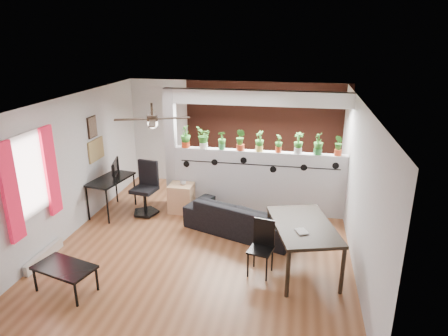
% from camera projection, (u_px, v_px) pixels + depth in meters
% --- Properties ---
extents(room_shell, '(6.30, 7.10, 2.90)m').
position_uv_depth(room_shell, '(205.00, 175.00, 7.04)').
color(room_shell, brown).
rests_on(room_shell, ground).
extents(partition_wall, '(3.60, 0.18, 1.35)m').
position_uv_depth(partition_wall, '(258.00, 181.00, 8.49)').
color(partition_wall, '#BCBCC1').
rests_on(partition_wall, ground).
extents(ceiling_header, '(3.60, 0.18, 0.30)m').
position_uv_depth(ceiling_header, '(261.00, 98.00, 7.92)').
color(ceiling_header, silver).
rests_on(ceiling_header, room_shell).
extents(pier_column, '(0.22, 0.20, 2.60)m').
position_uv_depth(pier_column, '(171.00, 149.00, 8.63)').
color(pier_column, '#BCBCC1').
rests_on(pier_column, ground).
extents(brick_panel, '(3.90, 0.05, 2.60)m').
position_uv_depth(brick_panel, '(266.00, 136.00, 9.66)').
color(brick_panel, '#9B412D').
rests_on(brick_panel, ground).
extents(vine_decal, '(3.31, 0.01, 0.30)m').
position_uv_depth(vine_decal, '(258.00, 165.00, 8.27)').
color(vine_decal, black).
rests_on(vine_decal, partition_wall).
extents(window_assembly, '(0.09, 1.30, 1.55)m').
position_uv_depth(window_assembly, '(30.00, 178.00, 6.32)').
color(window_assembly, white).
rests_on(window_assembly, room_shell).
extents(baseboard_heater, '(0.08, 1.00, 0.18)m').
position_uv_depth(baseboard_heater, '(44.00, 256.00, 6.77)').
color(baseboard_heater, beige).
rests_on(baseboard_heater, ground).
extents(corkboard, '(0.03, 0.60, 0.45)m').
position_uv_depth(corkboard, '(96.00, 150.00, 8.37)').
color(corkboard, olive).
rests_on(corkboard, room_shell).
extents(framed_art, '(0.03, 0.34, 0.44)m').
position_uv_depth(framed_art, '(92.00, 127.00, 8.16)').
color(framed_art, '#8C7259').
rests_on(framed_art, room_shell).
extents(ceiling_fan, '(1.19, 1.19, 0.43)m').
position_uv_depth(ceiling_fan, '(152.00, 120.00, 6.58)').
color(ceiling_fan, black).
rests_on(ceiling_fan, room_shell).
extents(potted_plant_0, '(0.25, 0.29, 0.48)m').
position_uv_depth(potted_plant_0, '(185.00, 136.00, 8.48)').
color(potted_plant_0, red).
rests_on(potted_plant_0, partition_wall).
extents(potted_plant_1, '(0.24, 0.28, 0.47)m').
position_uv_depth(potted_plant_1, '(203.00, 137.00, 8.41)').
color(potted_plant_1, white).
rests_on(potted_plant_1, partition_wall).
extents(potted_plant_2, '(0.23, 0.21, 0.39)m').
position_uv_depth(potted_plant_2, '(222.00, 140.00, 8.35)').
color(potted_plant_2, '#318845').
rests_on(potted_plant_2, partition_wall).
extents(potted_plant_3, '(0.30, 0.29, 0.46)m').
position_uv_depth(potted_plant_3, '(241.00, 139.00, 8.27)').
color(potted_plant_3, '#AC391B').
rests_on(potted_plant_3, partition_wall).
extents(potted_plant_4, '(0.27, 0.28, 0.43)m').
position_uv_depth(potted_plant_4, '(259.00, 141.00, 8.20)').
color(potted_plant_4, '#EACB52').
rests_on(potted_plant_4, partition_wall).
extents(potted_plant_5, '(0.17, 0.20, 0.37)m').
position_uv_depth(potted_plant_5, '(279.00, 143.00, 8.14)').
color(potted_plant_5, red).
rests_on(potted_plant_5, partition_wall).
extents(potted_plant_6, '(0.22, 0.18, 0.43)m').
position_uv_depth(potted_plant_6, '(298.00, 142.00, 8.06)').
color(potted_plant_6, silver).
rests_on(potted_plant_6, partition_wall).
extents(potted_plant_7, '(0.25, 0.28, 0.45)m').
position_uv_depth(potted_plant_7, '(318.00, 143.00, 7.99)').
color(potted_plant_7, '#2E803B').
rests_on(potted_plant_7, partition_wall).
extents(potted_plant_8, '(0.24, 0.26, 0.42)m').
position_uv_depth(potted_plant_8, '(339.00, 145.00, 7.92)').
color(potted_plant_8, '#C84220').
rests_on(potted_plant_8, partition_wall).
extents(sofa, '(2.21, 1.45, 0.60)m').
position_uv_depth(sofa, '(241.00, 217.00, 7.69)').
color(sofa, black).
rests_on(sofa, ground).
extents(cube_shelf, '(0.50, 0.45, 0.62)m').
position_uv_depth(cube_shelf, '(181.00, 198.00, 8.59)').
color(cube_shelf, tan).
rests_on(cube_shelf, ground).
extents(cup, '(0.12, 0.12, 0.10)m').
position_uv_depth(cup, '(183.00, 183.00, 8.46)').
color(cup, gray).
rests_on(cup, cube_shelf).
extents(computer_desk, '(0.73, 1.15, 0.78)m').
position_uv_depth(computer_desk, '(111.00, 182.00, 8.41)').
color(computer_desk, black).
rests_on(computer_desk, ground).
extents(monitor, '(0.35, 0.15, 0.19)m').
position_uv_depth(monitor, '(113.00, 172.00, 8.49)').
color(monitor, black).
rests_on(monitor, computer_desk).
extents(office_chair, '(0.58, 0.58, 1.12)m').
position_uv_depth(office_chair, '(146.00, 191.00, 8.44)').
color(office_chair, black).
rests_on(office_chair, ground).
extents(dining_table, '(1.27, 1.67, 0.81)m').
position_uv_depth(dining_table, '(303.00, 229.00, 6.34)').
color(dining_table, black).
rests_on(dining_table, ground).
extents(book, '(0.23, 0.26, 0.02)m').
position_uv_depth(book, '(297.00, 232.00, 6.05)').
color(book, gray).
rests_on(book, dining_table).
extents(folding_chair, '(0.43, 0.43, 0.90)m').
position_uv_depth(folding_chair, '(262.00, 242.00, 6.33)').
color(folding_chair, black).
rests_on(folding_chair, ground).
extents(coffee_table, '(0.99, 0.71, 0.42)m').
position_uv_depth(coffee_table, '(64.00, 269.00, 5.90)').
color(coffee_table, black).
rests_on(coffee_table, ground).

